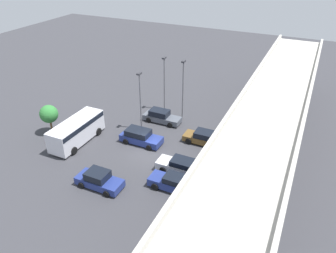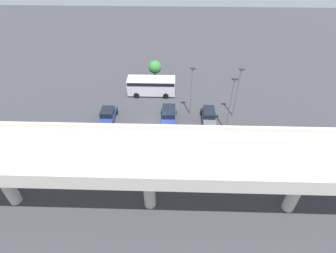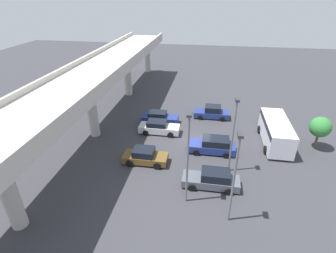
{
  "view_description": "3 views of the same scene",
  "coord_description": "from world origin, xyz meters",
  "px_view_note": "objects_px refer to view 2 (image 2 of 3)",
  "views": [
    {
      "loc": [
        25.99,
        14.84,
        20.49
      ],
      "look_at": [
        -1.96,
        1.69,
        2.67
      ],
      "focal_mm": 35.0,
      "sensor_mm": 36.0,
      "label": 1
    },
    {
      "loc": [
        -2.2,
        27.0,
        22.38
      ],
      "look_at": [
        -1.44,
        1.28,
        1.16
      ],
      "focal_mm": 28.0,
      "sensor_mm": 36.0,
      "label": 2
    },
    {
      "loc": [
        -24.96,
        -0.75,
        15.15
      ],
      "look_at": [
        -0.11,
        3.36,
        1.88
      ],
      "focal_mm": 28.0,
      "sensor_mm": 36.0,
      "label": 3
    }
  ],
  "objects_px": {
    "parked_car_4": "(119,150)",
    "shuttle_bus": "(151,85)",
    "parked_car_5": "(108,116)",
    "lamp_post_near_aisle": "(192,88)",
    "tree_front_left": "(155,67)",
    "parked_car_0": "(209,116)",
    "parked_car_3": "(141,147)",
    "parked_car_1": "(193,150)",
    "parked_car_2": "(169,115)",
    "lamp_post_mid_lot": "(231,101)",
    "lamp_post_by_overpass": "(238,89)"
  },
  "relations": [
    {
      "from": "parked_car_0",
      "to": "lamp_post_near_aisle",
      "type": "xyz_separation_m",
      "value": [
        2.49,
        -1.51,
        3.56
      ]
    },
    {
      "from": "parked_car_0",
      "to": "parked_car_3",
      "type": "xyz_separation_m",
      "value": [
        8.56,
        6.34,
        -0.02
      ]
    },
    {
      "from": "parked_car_2",
      "to": "lamp_post_mid_lot",
      "type": "bearing_deg",
      "value": 75.38
    },
    {
      "from": "parked_car_2",
      "to": "parked_car_3",
      "type": "xyz_separation_m",
      "value": [
        3.08,
        6.3,
        -0.06
      ]
    },
    {
      "from": "parked_car_3",
      "to": "parked_car_0",
      "type": "bearing_deg",
      "value": -53.49
    },
    {
      "from": "parked_car_1",
      "to": "parked_car_2",
      "type": "xyz_separation_m",
      "value": [
        2.99,
        -6.48,
        0.08
      ]
    },
    {
      "from": "parked_car_1",
      "to": "lamp_post_near_aisle",
      "type": "xyz_separation_m",
      "value": [
        0.0,
        -8.02,
        3.59
      ]
    },
    {
      "from": "parked_car_4",
      "to": "shuttle_bus",
      "type": "bearing_deg",
      "value": -11.96
    },
    {
      "from": "parked_car_0",
      "to": "shuttle_bus",
      "type": "bearing_deg",
      "value": -128.57
    },
    {
      "from": "parked_car_3",
      "to": "parked_car_4",
      "type": "distance_m",
      "value": 2.64
    },
    {
      "from": "parked_car_5",
      "to": "lamp_post_near_aisle",
      "type": "distance_m",
      "value": 12.0
    },
    {
      "from": "parked_car_5",
      "to": "lamp_post_near_aisle",
      "type": "bearing_deg",
      "value": 98.87
    },
    {
      "from": "parked_car_1",
      "to": "parked_car_5",
      "type": "bearing_deg",
      "value": 61.09
    },
    {
      "from": "parked_car_4",
      "to": "shuttle_bus",
      "type": "height_order",
      "value": "shuttle_bus"
    },
    {
      "from": "lamp_post_by_overpass",
      "to": "tree_front_left",
      "type": "xyz_separation_m",
      "value": [
        11.6,
        -9.52,
        -1.83
      ]
    },
    {
      "from": "parked_car_2",
      "to": "parked_car_3",
      "type": "height_order",
      "value": "parked_car_2"
    },
    {
      "from": "parked_car_0",
      "to": "tree_front_left",
      "type": "xyz_separation_m",
      "value": [
        8.04,
        -10.79,
        1.77
      ]
    },
    {
      "from": "parked_car_5",
      "to": "lamp_post_near_aisle",
      "type": "height_order",
      "value": "lamp_post_near_aisle"
    },
    {
      "from": "parked_car_1",
      "to": "parked_car_2",
      "type": "relative_size",
      "value": 0.89
    },
    {
      "from": "tree_front_left",
      "to": "parked_car_4",
      "type": "bearing_deg",
      "value": 79.91
    },
    {
      "from": "parked_car_4",
      "to": "parked_car_5",
      "type": "xyz_separation_m",
      "value": [
        2.65,
        -6.51,
        0.02
      ]
    },
    {
      "from": "parked_car_3",
      "to": "tree_front_left",
      "type": "height_order",
      "value": "tree_front_left"
    },
    {
      "from": "parked_car_3",
      "to": "lamp_post_mid_lot",
      "type": "distance_m",
      "value": 12.15
    },
    {
      "from": "lamp_post_near_aisle",
      "to": "parked_car_3",
      "type": "bearing_deg",
      "value": 52.27
    },
    {
      "from": "lamp_post_by_overpass",
      "to": "lamp_post_near_aisle",
      "type": "bearing_deg",
      "value": -2.27
    },
    {
      "from": "lamp_post_near_aisle",
      "to": "lamp_post_mid_lot",
      "type": "xyz_separation_m",
      "value": [
        -4.61,
        3.53,
        0.28
      ]
    },
    {
      "from": "parked_car_1",
      "to": "lamp_post_by_overpass",
      "type": "distance_m",
      "value": 10.51
    },
    {
      "from": "parked_car_4",
      "to": "parked_car_5",
      "type": "distance_m",
      "value": 7.03
    },
    {
      "from": "parked_car_3",
      "to": "tree_front_left",
      "type": "distance_m",
      "value": 17.23
    },
    {
      "from": "parked_car_4",
      "to": "lamp_post_mid_lot",
      "type": "distance_m",
      "value": 14.63
    },
    {
      "from": "parked_car_3",
      "to": "parked_car_4",
      "type": "relative_size",
      "value": 1.03
    },
    {
      "from": "shuttle_bus",
      "to": "lamp_post_near_aisle",
      "type": "distance_m",
      "value": 8.23
    },
    {
      "from": "shuttle_bus",
      "to": "lamp_post_near_aisle",
      "type": "xyz_separation_m",
      "value": [
        -5.84,
        5.13,
        2.71
      ]
    },
    {
      "from": "tree_front_left",
      "to": "parked_car_5",
      "type": "bearing_deg",
      "value": 62.41
    },
    {
      "from": "parked_car_1",
      "to": "shuttle_bus",
      "type": "xyz_separation_m",
      "value": [
        5.84,
        -13.16,
        0.88
      ]
    },
    {
      "from": "parked_car_0",
      "to": "lamp_post_near_aisle",
      "type": "relative_size",
      "value": 0.67
    },
    {
      "from": "parked_car_3",
      "to": "lamp_post_by_overpass",
      "type": "height_order",
      "value": "lamp_post_by_overpass"
    },
    {
      "from": "lamp_post_mid_lot",
      "to": "parked_car_0",
      "type": "bearing_deg",
      "value": -43.55
    },
    {
      "from": "lamp_post_mid_lot",
      "to": "lamp_post_by_overpass",
      "type": "bearing_deg",
      "value": -113.7
    },
    {
      "from": "parked_car_3",
      "to": "parked_car_5",
      "type": "height_order",
      "value": "parked_car_5"
    },
    {
      "from": "tree_front_left",
      "to": "parked_car_0",
      "type": "bearing_deg",
      "value": 126.7
    },
    {
      "from": "parked_car_3",
      "to": "lamp_post_near_aisle",
      "type": "bearing_deg",
      "value": -37.73
    },
    {
      "from": "parked_car_1",
      "to": "lamp_post_mid_lot",
      "type": "distance_m",
      "value": 7.51
    },
    {
      "from": "lamp_post_near_aisle",
      "to": "lamp_post_by_overpass",
      "type": "distance_m",
      "value": 6.06
    },
    {
      "from": "parked_car_2",
      "to": "parked_car_1",
      "type": "bearing_deg",
      "value": 24.79
    },
    {
      "from": "parked_car_0",
      "to": "parked_car_4",
      "type": "height_order",
      "value": "parked_car_0"
    },
    {
      "from": "parked_car_4",
      "to": "shuttle_bus",
      "type": "distance_m",
      "value": 13.73
    },
    {
      "from": "parked_car_3",
      "to": "tree_front_left",
      "type": "bearing_deg",
      "value": -1.73
    },
    {
      "from": "parked_car_4",
      "to": "lamp_post_near_aisle",
      "type": "distance_m",
      "value": 12.51
    },
    {
      "from": "parked_car_4",
      "to": "lamp_post_mid_lot",
      "type": "height_order",
      "value": "lamp_post_mid_lot"
    }
  ]
}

